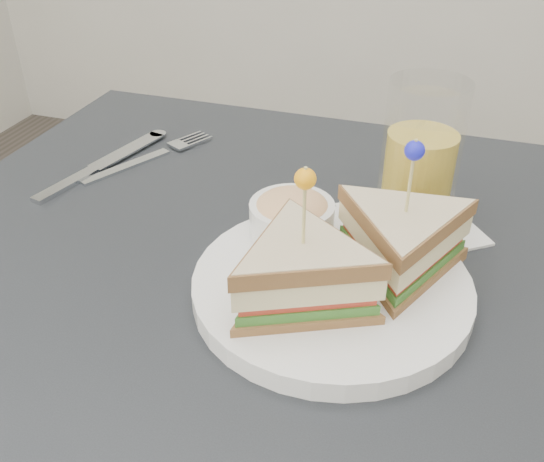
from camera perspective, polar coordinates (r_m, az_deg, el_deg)
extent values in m
cube|color=black|center=(0.59, -1.23, -5.62)|extent=(0.80, 0.80, 0.03)
cylinder|color=black|center=(1.19, -11.44, -6.11)|extent=(0.04, 0.04, 0.72)
cylinder|color=black|center=(1.10, 23.69, -13.06)|extent=(0.04, 0.04, 0.72)
cylinder|color=white|center=(0.56, 5.59, -5.43)|extent=(0.27, 0.27, 0.02)
cylinder|color=white|center=(0.55, 5.65, -4.64)|extent=(0.27, 0.27, 0.00)
cylinder|color=#D1C578|center=(0.47, 3.04, 1.71)|extent=(0.00, 0.00, 0.08)
sphere|color=orange|center=(0.45, 3.15, 4.93)|extent=(0.02, 0.02, 0.02)
cylinder|color=#D1C578|center=(0.52, 12.86, 4.44)|extent=(0.00, 0.00, 0.08)
sphere|color=#1A1CC3|center=(0.51, 13.28, 7.39)|extent=(0.02, 0.02, 0.02)
cylinder|color=white|center=(0.60, 1.87, 1.01)|extent=(0.09, 0.09, 0.04)
ellipsoid|color=#E0B772|center=(0.60, 1.89, 2.08)|extent=(0.08, 0.08, 0.03)
cube|color=silver|center=(0.79, -13.56, 5.92)|extent=(0.07, 0.12, 0.00)
cube|color=silver|center=(0.83, -8.80, 7.98)|extent=(0.03, 0.03, 0.00)
cube|color=#B4BABF|center=(0.77, -18.57, 4.28)|extent=(0.04, 0.10, 0.01)
cube|color=#B4BABF|center=(0.83, -13.44, 7.39)|extent=(0.05, 0.12, 0.00)
cylinder|color=#B4BABF|center=(0.87, -10.69, 8.96)|extent=(0.03, 0.03, 0.00)
cube|color=white|center=(0.67, 12.90, 0.69)|extent=(0.18, 0.18, 0.00)
cylinder|color=gold|center=(0.65, 13.51, 4.84)|extent=(0.10, 0.10, 0.10)
cylinder|color=white|center=(0.63, 13.79, 6.79)|extent=(0.11, 0.11, 0.16)
cube|color=white|center=(0.64, 14.49, 8.90)|extent=(0.02, 0.02, 0.02)
cube|color=white|center=(0.62, 13.28, 7.79)|extent=(0.02, 0.02, 0.02)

